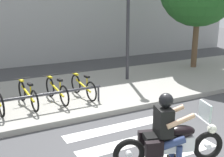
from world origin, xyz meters
The scene contains 11 objects.
ground_plane centered at (0.00, 0.00, 0.00)m, with size 48.00×48.00×0.00m, color #424244.
sidewalk centered at (0.00, 4.53, 0.07)m, with size 24.00×4.40×0.15m, color gray.
crosswalk_stripe_3 centered at (-0.12, 0.80, 0.00)m, with size 2.80×0.40×0.01m, color white.
crosswalk_stripe_4 centered at (-0.12, 1.60, 0.00)m, with size 2.80×0.40×0.01m, color white.
motorcycle centered at (-0.08, -0.28, 0.45)m, with size 2.10×0.91×1.19m.
rider centered at (-0.15, -0.25, 0.81)m, with size 0.73×0.66×1.42m.
bicycle_1 centered at (-1.82, 3.74, 0.48)m, with size 0.48×1.66×0.72m.
bicycle_2 centered at (-0.99, 3.74, 0.49)m, with size 0.48×1.61×0.73m.
bicycle_3 centered at (-0.17, 3.74, 0.48)m, with size 0.48×1.57×0.72m.
bike_rack centered at (-1.41, 3.19, 0.56)m, with size 3.08×0.07×0.49m.
street_lamp centered at (2.10, 4.93, 2.40)m, with size 0.28×0.28×3.92m.
Camera 1 is at (-3.29, -4.01, 2.98)m, focal length 45.87 mm.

